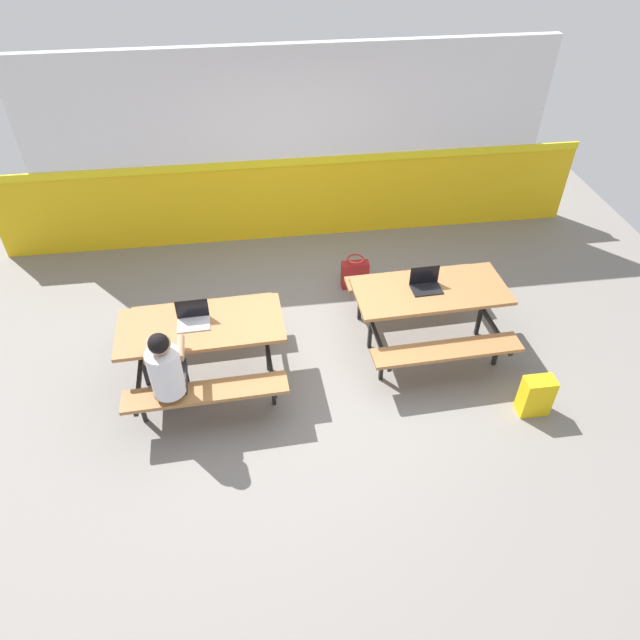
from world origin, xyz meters
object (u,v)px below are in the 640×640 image
object	(u,v)px
backpack_dark	(535,395)
laptop_dark	(426,284)
laptop_silver	(193,319)
picnic_table_right	(429,301)
tote_bag_bright	(355,274)
student_nearer	(167,370)
picnic_table_left	(203,337)

from	to	relation	value
backpack_dark	laptop_dark	bearing A→B (deg)	125.10
laptop_silver	picnic_table_right	bearing A→B (deg)	4.82
backpack_dark	tote_bag_bright	distance (m)	2.69
laptop_dark	backpack_dark	world-z (taller)	laptop_dark
picnic_table_right	backpack_dark	xyz separation A→B (m)	(0.79, -1.17, -0.36)
tote_bag_bright	student_nearer	bearing A→B (deg)	-137.56
laptop_silver	backpack_dark	distance (m)	3.48
picnic_table_left	student_nearer	world-z (taller)	student_nearer
picnic_table_right	tote_bag_bright	bearing A→B (deg)	117.58
backpack_dark	student_nearer	bearing A→B (deg)	174.24
student_nearer	backpack_dark	xyz separation A→B (m)	(3.52, -0.36, -0.49)
picnic_table_right	picnic_table_left	bearing A→B (deg)	-174.24
laptop_silver	laptop_dark	world-z (taller)	same
laptop_silver	backpack_dark	size ratio (longest dim) A/B	0.75
picnic_table_right	backpack_dark	size ratio (longest dim) A/B	3.80
picnic_table_left	tote_bag_bright	bearing A→B (deg)	36.94
picnic_table_right	student_nearer	xyz separation A→B (m)	(-2.73, -0.81, 0.14)
student_nearer	laptop_silver	distance (m)	0.65
laptop_silver	laptop_dark	size ratio (longest dim) A/B	1.00
picnic_table_left	picnic_table_right	xyz separation A→B (m)	(2.44, 0.25, 0.00)
picnic_table_left	student_nearer	distance (m)	0.65
laptop_dark	tote_bag_bright	xyz separation A→B (m)	(-0.54, 1.10, -0.59)
picnic_table_right	backpack_dark	world-z (taller)	picnic_table_right
laptop_dark	picnic_table_left	bearing A→B (deg)	-173.27
student_nearer	laptop_silver	xyz separation A→B (m)	(0.23, 0.60, 0.08)
laptop_silver	laptop_dark	bearing A→B (deg)	5.75
picnic_table_left	laptop_dark	bearing A→B (deg)	6.73
picnic_table_left	backpack_dark	xyz separation A→B (m)	(3.23, -0.92, -0.36)
backpack_dark	picnic_table_left	bearing A→B (deg)	164.04
picnic_table_left	laptop_silver	xyz separation A→B (m)	(-0.06, 0.03, 0.21)
picnic_table_right	backpack_dark	distance (m)	1.46
picnic_table_left	picnic_table_right	distance (m)	2.45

